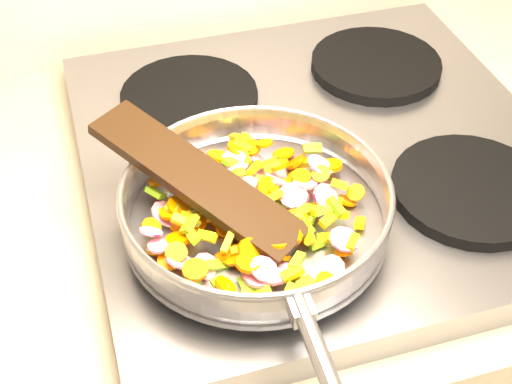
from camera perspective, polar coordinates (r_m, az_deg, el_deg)
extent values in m
cube|color=#939399|center=(0.94, 5.01, 2.87)|extent=(0.60, 0.60, 0.04)
cylinder|color=black|center=(0.79, -0.87, -3.76)|extent=(0.19, 0.19, 0.02)
cylinder|color=black|center=(0.89, 16.82, 0.20)|extent=(0.19, 0.19, 0.02)
cylinder|color=black|center=(1.00, -5.36, 7.59)|extent=(0.19, 0.19, 0.02)
cylinder|color=black|center=(1.07, 9.57, 10.01)|extent=(0.19, 0.19, 0.02)
cylinder|color=#9E9EA5|center=(0.79, 0.00, -2.33)|extent=(0.29, 0.29, 0.01)
torus|color=#9E9EA5|center=(0.78, 0.00, -0.95)|extent=(0.33, 0.33, 0.05)
torus|color=#9E9EA5|center=(0.76, 0.00, 0.22)|extent=(0.30, 0.30, 0.01)
cube|color=#9E9EA5|center=(0.67, 3.58, -9.32)|extent=(0.02, 0.03, 0.02)
cylinder|color=#C5134C|center=(0.72, 1.57, -6.51)|extent=(0.05, 0.05, 0.01)
cube|color=yellow|center=(0.82, -0.93, 0.32)|extent=(0.01, 0.03, 0.02)
cylinder|color=#E16700|center=(0.85, 3.22, 2.41)|extent=(0.03, 0.03, 0.03)
cylinder|color=#E16700|center=(0.75, 7.02, -4.85)|extent=(0.03, 0.02, 0.02)
cylinder|color=#E16700|center=(0.80, 0.97, 0.33)|extent=(0.04, 0.03, 0.03)
cube|color=#73AC15|center=(0.71, 3.99, -7.32)|extent=(0.02, 0.02, 0.01)
cylinder|color=#E16700|center=(0.75, -2.50, -5.02)|extent=(0.03, 0.03, 0.02)
cylinder|color=#E16700|center=(0.77, -0.43, -3.32)|extent=(0.03, 0.04, 0.02)
cylinder|color=#C5134C|center=(0.82, 1.57, 1.03)|extent=(0.03, 0.04, 0.02)
cylinder|color=#E16700|center=(0.79, -2.32, -1.57)|extent=(0.03, 0.03, 0.02)
cube|color=#73AC15|center=(0.80, -5.88, -1.17)|extent=(0.03, 0.02, 0.01)
cube|color=yellow|center=(0.82, -2.90, 0.24)|extent=(0.02, 0.01, 0.01)
cylinder|color=#E16700|center=(0.80, 4.38, -1.46)|extent=(0.03, 0.02, 0.02)
cube|color=#73AC15|center=(0.73, -0.64, -7.00)|extent=(0.02, 0.01, 0.01)
cylinder|color=#C5134C|center=(0.73, -0.15, -6.69)|extent=(0.04, 0.04, 0.01)
cube|color=#73AC15|center=(0.71, 3.11, -7.77)|extent=(0.02, 0.02, 0.01)
cube|color=#73AC15|center=(0.81, 2.12, -0.76)|extent=(0.02, 0.02, 0.01)
cylinder|color=#E16700|center=(0.76, -7.99, -4.48)|extent=(0.03, 0.03, 0.01)
cube|color=#73AC15|center=(0.82, 0.97, 0.83)|extent=(0.02, 0.02, 0.01)
cube|color=yellow|center=(0.86, -1.04, 4.09)|extent=(0.02, 0.02, 0.01)
cube|color=yellow|center=(0.83, 0.32, 0.67)|extent=(0.02, 0.03, 0.01)
cylinder|color=#E16700|center=(0.76, 1.16, -4.19)|extent=(0.03, 0.02, 0.02)
cylinder|color=#E16700|center=(0.72, -0.65, -5.73)|extent=(0.03, 0.03, 0.01)
cube|color=yellow|center=(0.85, 3.71, 2.29)|extent=(0.03, 0.02, 0.02)
cube|color=yellow|center=(0.81, -0.98, -0.35)|extent=(0.02, 0.02, 0.01)
cube|color=#73AC15|center=(0.85, -2.82, 2.30)|extent=(0.02, 0.01, 0.01)
cylinder|color=#E16700|center=(0.84, -3.06, 2.85)|extent=(0.03, 0.03, 0.02)
cylinder|color=#C5134C|center=(0.84, 0.13, 1.10)|extent=(0.04, 0.04, 0.01)
cylinder|color=#E16700|center=(0.71, -2.47, -7.47)|extent=(0.03, 0.03, 0.02)
cube|color=#73AC15|center=(0.76, 3.29, -2.57)|extent=(0.02, 0.03, 0.01)
cube|color=#73AC15|center=(0.79, -3.05, -1.34)|extent=(0.03, 0.02, 0.01)
cube|color=#73AC15|center=(0.77, 5.36, -1.53)|extent=(0.02, 0.01, 0.01)
cube|color=#73AC15|center=(0.80, -8.06, -0.06)|extent=(0.02, 0.02, 0.01)
cylinder|color=#C5134C|center=(0.82, -5.31, 0.16)|extent=(0.04, 0.04, 0.02)
cylinder|color=#E16700|center=(0.86, -3.23, 3.17)|extent=(0.03, 0.03, 0.02)
cube|color=#73AC15|center=(0.81, -2.87, 0.93)|extent=(0.02, 0.02, 0.02)
cube|color=yellow|center=(0.77, 3.42, -1.74)|extent=(0.03, 0.02, 0.02)
cube|color=#73AC15|center=(0.75, -5.08, -3.53)|extent=(0.01, 0.02, 0.02)
cube|color=#73AC15|center=(0.78, 6.41, -1.13)|extent=(0.02, 0.03, 0.02)
cylinder|color=#C5134C|center=(0.82, -4.23, 1.22)|extent=(0.04, 0.04, 0.01)
cylinder|color=#E16700|center=(0.82, 3.66, 1.23)|extent=(0.03, 0.03, 0.01)
cylinder|color=#C5134C|center=(0.81, -0.92, 0.56)|extent=(0.04, 0.04, 0.01)
cylinder|color=#C5134C|center=(0.83, -1.77, 2.36)|extent=(0.05, 0.05, 0.02)
cube|color=#73AC15|center=(0.72, -0.70, -7.80)|extent=(0.02, 0.02, 0.01)
cylinder|color=#E16700|center=(0.77, 3.23, -1.94)|extent=(0.04, 0.04, 0.01)
cylinder|color=#E16700|center=(0.74, -1.76, -5.07)|extent=(0.03, 0.03, 0.01)
cylinder|color=#C5134C|center=(0.81, -4.73, 0.34)|extent=(0.05, 0.04, 0.03)
cube|color=yellow|center=(0.82, -6.71, 1.11)|extent=(0.02, 0.01, 0.01)
cylinder|color=#C5134C|center=(0.75, -7.80, -4.31)|extent=(0.03, 0.03, 0.01)
cube|color=yellow|center=(0.77, 5.66, -3.53)|extent=(0.02, 0.02, 0.01)
cube|color=yellow|center=(0.77, 4.47, -1.43)|extent=(0.02, 0.03, 0.02)
cylinder|color=#E16700|center=(0.86, 0.66, 3.92)|extent=(0.03, 0.03, 0.01)
cube|color=#73AC15|center=(0.72, -0.34, -7.88)|extent=(0.02, 0.03, 0.02)
cube|color=yellow|center=(0.84, -0.82, 2.80)|extent=(0.01, 0.02, 0.01)
cylinder|color=#E16700|center=(0.85, -1.48, 3.47)|extent=(0.04, 0.04, 0.02)
cylinder|color=#C5134C|center=(0.76, -0.19, -2.88)|extent=(0.03, 0.02, 0.03)
cylinder|color=#E16700|center=(0.81, -4.49, -0.18)|extent=(0.03, 0.03, 0.01)
cylinder|color=#E16700|center=(0.81, 1.82, -0.11)|extent=(0.03, 0.03, 0.02)
cube|color=yellow|center=(0.79, 4.09, -2.03)|extent=(0.02, 0.02, 0.01)
cube|color=yellow|center=(0.77, -5.01, -2.13)|extent=(0.01, 0.02, 0.01)
cylinder|color=#E16700|center=(0.76, 4.02, -3.77)|extent=(0.03, 0.02, 0.02)
cylinder|color=#C5134C|center=(0.74, -6.19, -5.45)|extent=(0.03, 0.03, 0.02)
cylinder|color=#C5134C|center=(0.81, -1.30, 0.04)|extent=(0.04, 0.05, 0.03)
cylinder|color=#E16700|center=(0.75, 2.99, -3.72)|extent=(0.03, 0.03, 0.02)
cylinder|color=#C5134C|center=(0.79, -7.17, -1.74)|extent=(0.04, 0.04, 0.02)
cube|color=yellow|center=(0.82, -6.72, 0.71)|extent=(0.02, 0.02, 0.01)
cylinder|color=#C5134C|center=(0.72, 0.64, -6.18)|extent=(0.04, 0.04, 0.02)
cylinder|color=#E16700|center=(0.80, -1.97, -0.84)|extent=(0.03, 0.02, 0.02)
cube|color=yellow|center=(0.71, 2.95, -6.47)|extent=(0.03, 0.01, 0.01)
cube|color=yellow|center=(0.76, 6.28, -3.81)|extent=(0.02, 0.01, 0.01)
cylinder|color=#E16700|center=(0.87, 2.22, 3.10)|extent=(0.04, 0.04, 0.01)
cube|color=yellow|center=(0.77, -0.10, -3.04)|extent=(0.02, 0.01, 0.01)
cylinder|color=#C5134C|center=(0.81, 3.95, 0.78)|extent=(0.03, 0.03, 0.01)
cube|color=#73AC15|center=(0.77, 1.21, -1.92)|extent=(0.02, 0.02, 0.02)
cube|color=yellow|center=(0.82, -0.11, 1.98)|extent=(0.02, 0.02, 0.01)
cube|color=#73AC15|center=(0.85, 4.53, 3.50)|extent=(0.02, 0.02, 0.01)
cylinder|color=#E16700|center=(0.80, -3.37, -1.11)|extent=(0.03, 0.03, 0.03)
cylinder|color=#E16700|center=(0.86, -0.37, 3.54)|extent=(0.03, 0.03, 0.02)
cylinder|color=#E16700|center=(0.82, -4.65, 1.41)|extent=(0.02, 0.03, 0.02)
cube|color=#73AC15|center=(0.78, 4.60, -1.50)|extent=(0.03, 0.02, 0.02)
cylinder|color=#E16700|center=(0.78, -2.30, -2.91)|extent=(0.03, 0.03, 0.02)
cube|color=yellow|center=(0.79, -6.94, -1.63)|extent=(0.03, 0.02, 0.02)
cube|color=yellow|center=(0.76, -5.83, -2.35)|extent=(0.03, 0.02, 0.02)
cylinder|color=#C5134C|center=(0.73, 6.11, -5.99)|extent=(0.04, 0.03, 0.02)
cube|color=yellow|center=(0.77, -3.03, -1.93)|extent=(0.03, 0.02, 0.01)
cylinder|color=#E16700|center=(0.81, 8.00, -0.05)|extent=(0.02, 0.02, 0.02)
cube|color=yellow|center=(0.71, -0.34, -8.33)|extent=(0.02, 0.02, 0.02)
cylinder|color=#E16700|center=(0.78, -6.19, -1.18)|extent=(0.03, 0.04, 0.02)
cube|color=yellow|center=(0.73, 1.11, -6.48)|extent=(0.03, 0.02, 0.01)
cube|color=yellow|center=(0.78, 6.73, -1.80)|extent=(0.02, 0.02, 0.02)
cube|color=yellow|center=(0.81, -4.90, 1.28)|extent=(0.02, 0.02, 0.01)
cylinder|color=#C5134C|center=(0.80, 2.98, -0.29)|extent=(0.04, 0.04, 0.02)
cube|color=#73AC15|center=(0.85, 4.58, 3.49)|extent=(0.02, 0.02, 0.01)
cube|color=yellow|center=(0.74, -2.29, -4.07)|extent=(0.02, 0.02, 0.01)
cube|color=#73AC15|center=(0.78, -6.65, -1.09)|extent=(0.02, 0.03, 0.01)
cube|color=yellow|center=(0.74, 7.73, -4.01)|extent=(0.02, 0.02, 0.01)
cube|color=yellow|center=(0.84, -3.33, 1.46)|extent=(0.01, 0.03, 0.02)
cube|color=#73AC15|center=(0.83, -2.00, 2.46)|extent=(0.03, 0.02, 0.02)
cube|color=#73AC15|center=(0.80, 6.26, -0.74)|extent=(0.02, 0.02, 0.01)
cylinder|color=#E16700|center=(0.74, -6.24, -4.87)|extent=(0.02, 0.02, 0.02)
cylinder|color=#C5134C|center=(0.79, 5.58, -0.35)|extent=(0.03, 0.03, 0.03)
cylinder|color=#E16700|center=(0.84, 6.01, 2.12)|extent=(0.04, 0.04, 0.01)
cube|color=yellow|center=(0.78, -5.25, -1.86)|extent=(0.02, 0.02, 0.01)
cylinder|color=#E16700|center=(0.82, -7.84, 0.89)|extent=(0.02, 0.03, 0.01)
cylinder|color=#E16700|center=(0.73, 1.95, -5.09)|extent=(0.02, 0.03, 0.02)
cube|color=yellow|center=(0.79, -1.38, -0.56)|extent=(0.02, 0.01, 0.01)
cylinder|color=#E16700|center=(0.74, 1.06, -5.47)|extent=(0.03, 0.03, 0.02)
cylinder|color=#E16700|center=(0.82, 5.22, 1.46)|extent=(0.03, 0.03, 0.02)
cylinder|color=#E16700|center=(0.81, 7.29, -0.68)|extent=(0.03, 0.03, 0.01)
cylinder|color=#E16700|center=(0.75, -6.96, -5.41)|extent=(0.03, 0.03, 0.01)
cylinder|color=#C5134C|center=(0.86, 0.26, 2.57)|extent=(0.03, 0.03, 0.02)
cylinder|color=#E16700|center=(0.72, -4.88, -6.22)|extent=(0.03, 0.03, 0.01)
cube|color=#73AC15|center=(0.84, -2.31, 1.32)|extent=(0.03, 0.02, 0.02)
cube|color=#73AC15|center=(0.82, 1.36, 1.96)|extent=(0.02, 0.02, 0.02)
cylinder|color=#E16700|center=(0.78, -6.14, -2.39)|extent=(0.03, 0.03, 0.03)
cube|color=yellow|center=(0.73, 3.46, -6.89)|extent=(0.02, 0.02, 0.01)
cube|color=#73AC15|center=(0.76, -5.35, -2.58)|extent=(0.03, 0.03, 0.02)
cube|color=#73AC15|center=(0.76, 4.17, -3.00)|extent=(0.01, 0.02, 0.02)
cylinder|color=#E16700|center=(0.83, 3.25, 1.06)|extent=(0.03, 0.03, 0.02)
cylinder|color=#C5134C|center=(0.75, 7.07, -3.77)|extent=(0.03, 0.03, 0.01)
cube|color=#73AC15|center=(0.74, -3.16, -5.84)|extent=(0.02, 0.01, 0.02)
cylinder|color=#E16700|center=(0.83, 1.78, 2.18)|extent=(0.04, 0.04, 0.02)
cylinder|color=#E16700|center=(0.77, -8.39, -2.82)|extent=(0.03, 0.03, 0.02)
cylinder|color=#C5134C|center=(0.72, 0.14, -6.82)|extent=(0.04, 0.04, 0.01)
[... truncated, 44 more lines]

